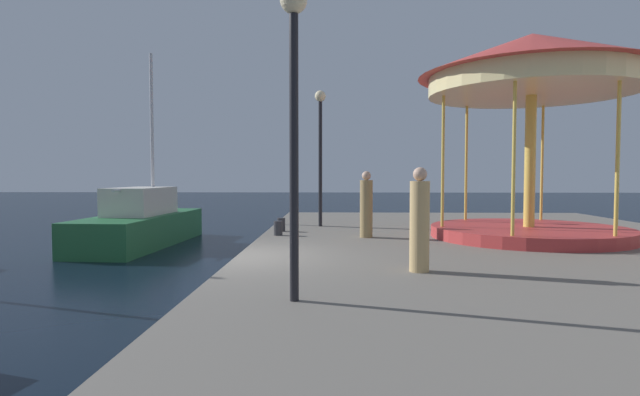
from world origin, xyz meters
name	(u,v)px	position (x,y,z in m)	size (l,w,h in m)	color
ground_plane	(237,294)	(0.00, 0.00, 0.00)	(120.00, 120.00, 0.00)	black
quay_dock	(547,277)	(6.36, 0.00, 0.40)	(12.71, 23.82, 0.80)	slate
sailboat_green	(141,223)	(-4.76, 6.94, 0.78)	(2.54, 6.75, 6.93)	#236638
carousel	(532,86)	(7.20, 3.12, 4.81)	(5.88, 5.88, 5.37)	#B23333
lamp_post_near_edge	(294,86)	(1.49, -3.57, 3.63)	(0.36, 0.36, 4.12)	black
lamp_post_mid_promenade	(320,134)	(1.57, 5.95, 3.80)	(0.36, 0.36, 4.41)	black
bollard_south	(281,225)	(0.45, 4.48, 1.00)	(0.24, 0.24, 0.40)	#2D2D33
bollard_center	(278,228)	(0.47, 3.49, 1.00)	(0.24, 0.24, 0.40)	#2D2D33
person_far_corner	(366,206)	(2.89, 3.14, 1.63)	(0.34, 0.34, 1.78)	#937A4C
person_mid_promenade	(420,223)	(3.50, -1.53, 1.65)	(0.34, 0.34, 1.81)	tan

